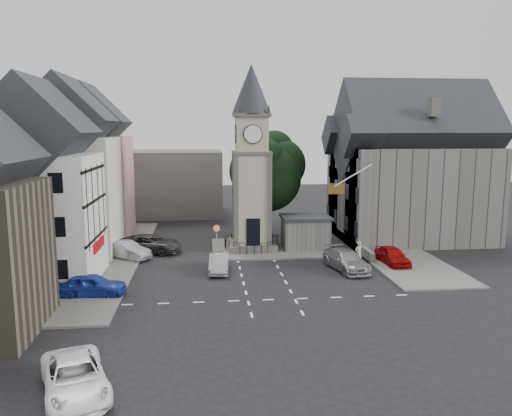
{
  "coord_description": "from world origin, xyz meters",
  "views": [
    {
      "loc": [
        -4.1,
        -35.62,
        10.76
      ],
      "look_at": [
        0.09,
        5.0,
        4.25
      ],
      "focal_mm": 35.0,
      "sensor_mm": 36.0,
      "label": 1
    }
  ],
  "objects": [
    {
      "name": "car_island_silver",
      "position": [
        -3.15,
        1.17,
        0.68
      ],
      "size": [
        1.62,
        4.17,
        1.35
      ],
      "primitive_type": "imported",
      "rotation": [
        0.0,
        0.0,
        -0.05
      ],
      "color": "#9C9DA4",
      "rests_on": "ground"
    },
    {
      "name": "terrace_tudor",
      "position": [
        -15.5,
        0.0,
        6.19
      ],
      "size": [
        8.1,
        7.6,
        12.0
      ],
      "color": "silver",
      "rests_on": "ground"
    },
    {
      "name": "pavement_east",
      "position": [
        12.0,
        8.0,
        0.07
      ],
      "size": [
        6.0,
        26.0,
        0.14
      ],
      "primitive_type": "cube",
      "color": "#595651",
      "rests_on": "ground"
    },
    {
      "name": "car_west_grey",
      "position": [
        -9.04,
        7.71,
        0.79
      ],
      "size": [
        6.16,
        3.91,
        1.58
      ],
      "primitive_type": "imported",
      "rotation": [
        0.0,
        0.0,
        1.33
      ],
      "color": "#333336",
      "rests_on": "ground"
    },
    {
      "name": "car_island_east",
      "position": [
        6.62,
        0.66,
        0.75
      ],
      "size": [
        3.13,
        5.51,
        1.51
      ],
      "primitive_type": "imported",
      "rotation": [
        0.0,
        0.0,
        0.21
      ],
      "color": "#929499",
      "rests_on": "ground"
    },
    {
      "name": "car_west_silver",
      "position": [
        -10.74,
        5.79,
        0.73
      ],
      "size": [
        4.53,
        3.83,
        1.47
      ],
      "primitive_type": "imported",
      "rotation": [
        0.0,
        0.0,
        0.96
      ],
      "color": "#97999E",
      "rests_on": "ground"
    },
    {
      "name": "car_west_blue",
      "position": [
        -11.5,
        -3.64,
        0.75
      ],
      "size": [
        4.5,
        2.04,
        1.5
      ],
      "primitive_type": "imported",
      "rotation": [
        0.0,
        0.0,
        1.51
      ],
      "color": "#1C339D",
      "rests_on": "ground"
    },
    {
      "name": "backdrop_west",
      "position": [
        -12.0,
        28.0,
        4.0
      ],
      "size": [
        20.0,
        10.0,
        8.0
      ],
      "primitive_type": "cube",
      "color": "#4C4944",
      "rests_on": "ground"
    },
    {
      "name": "town_tree",
      "position": [
        2.0,
        13.0,
        6.97
      ],
      "size": [
        7.2,
        7.2,
        10.8
      ],
      "color": "black",
      "rests_on": "ground"
    },
    {
      "name": "clock_tower",
      "position": [
        0.0,
        7.99,
        8.12
      ],
      "size": [
        4.86,
        4.86,
        16.25
      ],
      "color": "#4C4944",
      "rests_on": "ground"
    },
    {
      "name": "flagpole",
      "position": [
        8.0,
        4.0,
        7.0
      ],
      "size": [
        3.68,
        0.1,
        2.74
      ],
      "color": "white",
      "rests_on": "ground"
    },
    {
      "name": "car_east_red",
      "position": [
        10.74,
        1.79,
        0.73
      ],
      "size": [
        1.94,
        4.34,
        1.45
      ],
      "primitive_type": "imported",
      "rotation": [
        0.0,
        0.0,
        0.06
      ],
      "color": "#9B0A08",
      "rests_on": "ground"
    },
    {
      "name": "east_boundary_wall",
      "position": [
        9.2,
        10.0,
        0.45
      ],
      "size": [
        0.4,
        16.0,
        0.9
      ],
      "primitive_type": "cube",
      "color": "#5C5A54",
      "rests_on": "ground"
    },
    {
      "name": "stone_shelter",
      "position": [
        4.8,
        7.5,
        1.55
      ],
      "size": [
        4.3,
        3.3,
        3.08
      ],
      "color": "#5C5A54",
      "rests_on": "ground"
    },
    {
      "name": "pavement_west",
      "position": [
        -12.5,
        6.0,
        0.07
      ],
      "size": [
        6.0,
        30.0,
        0.14
      ],
      "primitive_type": "cube",
      "color": "#595651",
      "rests_on": "ground"
    },
    {
      "name": "east_building",
      "position": [
        15.59,
        11.0,
        6.26
      ],
      "size": [
        14.4,
        11.4,
        12.6
      ],
      "color": "#5C5A54",
      "rests_on": "ground"
    },
    {
      "name": "central_island",
      "position": [
        1.5,
        8.0,
        0.08
      ],
      "size": [
        10.0,
        8.0,
        0.16
      ],
      "primitive_type": "cube",
      "color": "#595651",
      "rests_on": "ground"
    },
    {
      "name": "pedestrian",
      "position": [
        8.0,
        2.0,
        0.95
      ],
      "size": [
        0.81,
        0.69,
        1.9
      ],
      "primitive_type": "imported",
      "rotation": [
        0.0,
        0.0,
        3.54
      ],
      "color": "#BDB19D",
      "rests_on": "ground"
    },
    {
      "name": "road_markings",
      "position": [
        0.0,
        -5.5,
        0.01
      ],
      "size": [
        20.0,
        8.0,
        0.01
      ],
      "primitive_type": "cube",
      "color": "silver",
      "rests_on": "ground"
    },
    {
      "name": "terrace_cream",
      "position": [
        -15.5,
        8.0,
        6.58
      ],
      "size": [
        8.1,
        7.6,
        12.8
      ],
      "color": "beige",
      "rests_on": "ground"
    },
    {
      "name": "van_sw_white",
      "position": [
        -9.5,
        -16.0,
        0.73
      ],
      "size": [
        4.03,
        5.75,
        1.46
      ],
      "primitive_type": "imported",
      "rotation": [
        0.0,
        0.0,
        0.34
      ],
      "color": "white",
      "rests_on": "ground"
    },
    {
      "name": "ground",
      "position": [
        0.0,
        0.0,
        0.0
      ],
      "size": [
        120.0,
        120.0,
        0.0
      ],
      "primitive_type": "plane",
      "color": "black",
      "rests_on": "ground"
    },
    {
      "name": "terrace_pink",
      "position": [
        -15.5,
        16.0,
        6.58
      ],
      "size": [
        8.1,
        7.6,
        12.8
      ],
      "color": "#D4929C",
      "rests_on": "ground"
    },
    {
      "name": "warning_sign_post",
      "position": [
        -3.2,
        5.43,
        2.03
      ],
      "size": [
        0.7,
        0.19,
        2.85
      ],
      "color": "black",
      "rests_on": "ground"
    }
  ]
}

